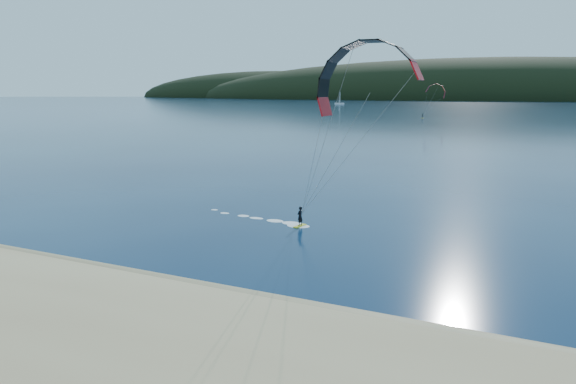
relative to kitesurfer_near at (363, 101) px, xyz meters
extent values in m
plane|color=#071936|center=(-7.45, -14.02, -10.53)|extent=(1800.00, 1800.00, 0.00)
cube|color=#846C4C|center=(-7.45, -9.52, -10.48)|extent=(220.00, 2.50, 0.10)
ellipsoid|color=black|center=(-57.45, 705.98, -10.53)|extent=(840.00, 280.00, 110.00)
ellipsoid|color=black|center=(-387.45, 765.98, -10.53)|extent=(520.00, 220.00, 90.00)
cube|color=yellow|center=(-6.79, 5.71, -10.48)|extent=(0.72, 1.39, 0.08)
imported|color=black|center=(-6.79, 5.71, -9.64)|extent=(0.52, 0.67, 1.63)
cylinder|color=gray|center=(-2.99, 2.56, -4.42)|extent=(0.02, 0.02, 13.40)
cube|color=yellow|center=(-27.23, 184.80, -10.48)|extent=(0.84, 1.53, 0.08)
imported|color=black|center=(-27.23, 184.80, -9.55)|extent=(0.89, 1.02, 1.79)
cylinder|color=gray|center=(-24.49, 182.85, -4.76)|extent=(0.02, 0.02, 10.69)
cube|color=white|center=(-130.82, 383.48, -10.02)|extent=(8.53, 4.61, 1.42)
cylinder|color=white|center=(-130.82, 383.48, -4.43)|extent=(0.20, 0.20, 11.18)
cube|color=white|center=(-130.77, 384.90, -4.43)|extent=(0.73, 2.57, 8.13)
cube|color=white|center=(-130.77, 381.85, -6.47)|extent=(0.57, 1.98, 5.08)
camera|label=1|loc=(9.16, -31.92, 0.62)|focal=31.44mm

